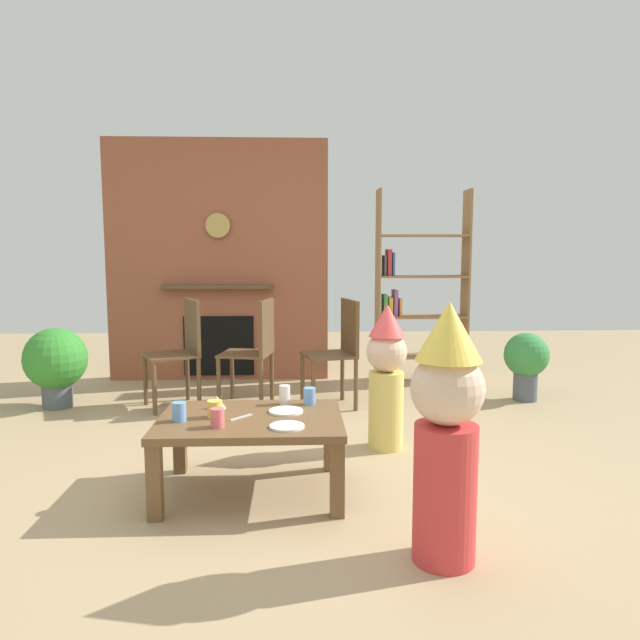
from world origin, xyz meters
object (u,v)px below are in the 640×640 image
at_px(coffee_table, 251,429).
at_px(paper_plate_rear, 286,411).
at_px(paper_cup_near_right, 179,412).
at_px(paper_cup_far_right, 215,409).
at_px(potted_plant_short, 56,361).
at_px(birthday_cake_slice, 217,402).
at_px(dining_chair_middle, 256,346).
at_px(child_with_cone_hat, 447,426).
at_px(bookshelf, 414,294).
at_px(paper_cup_far_left, 285,395).
at_px(potted_plant_tall, 526,360).
at_px(dining_chair_right, 339,346).
at_px(child_in_pink, 386,373).
at_px(dining_chair_left, 182,346).
at_px(paper_cup_center, 217,418).
at_px(paper_cup_near_left, 310,396).
at_px(paper_plate_front, 287,426).

bearing_deg(coffee_table, paper_plate_rear, 23.82).
height_order(coffee_table, paper_cup_near_right, paper_cup_near_right).
relative_size(paper_cup_far_right, potted_plant_short, 0.13).
height_order(paper_plate_rear, birthday_cake_slice, birthday_cake_slice).
height_order(paper_cup_near_right, dining_chair_middle, dining_chair_middle).
bearing_deg(child_with_cone_hat, bookshelf, -58.80).
bearing_deg(paper_cup_far_left, potted_plant_short, 141.19).
relative_size(paper_cup_near_right, potted_plant_tall, 0.17).
relative_size(paper_cup_far_right, dining_chair_right, 0.10).
xyz_separation_m(bookshelf, child_in_pink, (-0.59, -2.01, -0.37)).
distance_m(paper_cup_near_right, dining_chair_left, 1.90).
bearing_deg(bookshelf, potted_plant_short, -164.37).
distance_m(paper_plate_rear, child_with_cone_hat, 1.07).
distance_m(coffee_table, paper_cup_far_left, 0.33).
xyz_separation_m(dining_chair_middle, potted_plant_short, (-1.66, 0.01, -0.12)).
bearing_deg(child_with_cone_hat, dining_chair_right, -43.63).
bearing_deg(dining_chair_middle, dining_chair_right, -172.58).
distance_m(paper_cup_far_right, child_in_pink, 1.23).
bearing_deg(paper_cup_far_left, paper_plate_rear, -86.65).
height_order(paper_cup_center, dining_chair_right, dining_chair_right).
xyz_separation_m(paper_cup_center, dining_chair_left, (-0.56, 1.98, 0.04)).
bearing_deg(dining_chair_right, paper_cup_near_right, 48.61).
relative_size(bookshelf, dining_chair_right, 2.11).
bearing_deg(paper_cup_far_left, dining_chair_middle, 99.83).
bearing_deg(dining_chair_left, paper_plate_rear, 92.36).
height_order(paper_cup_far_right, child_in_pink, child_in_pink).
height_order(coffee_table, paper_cup_near_left, paper_cup_near_left).
bearing_deg(bookshelf, paper_plate_front, -112.94).
bearing_deg(dining_chair_right, birthday_cake_slice, 49.62).
xyz_separation_m(bookshelf, paper_cup_near_right, (-1.79, -2.76, -0.40)).
distance_m(paper_cup_center, paper_cup_far_left, 0.54).
distance_m(coffee_table, child_in_pink, 1.09).
relative_size(paper_cup_far_left, dining_chair_left, 0.12).
bearing_deg(paper_cup_far_right, potted_plant_tall, 37.44).
bearing_deg(paper_cup_far_left, child_in_pink, 33.03).
xyz_separation_m(bookshelf, coffee_table, (-1.42, -2.69, -0.52)).
distance_m(paper_cup_near_right, potted_plant_tall, 3.25).
xyz_separation_m(paper_plate_front, potted_plant_tall, (2.05, 2.06, -0.06)).
bearing_deg(potted_plant_tall, paper_plate_rear, -139.10).
relative_size(bookshelf, paper_plate_front, 10.78).
bearing_deg(dining_chair_middle, bookshelf, -137.76).
distance_m(paper_cup_far_right, dining_chair_right, 1.92).
relative_size(child_in_pink, dining_chair_left, 1.07).
xyz_separation_m(coffee_table, paper_cup_near_left, (0.32, 0.24, 0.11)).
height_order(paper_cup_far_left, birthday_cake_slice, paper_cup_far_left).
height_order(paper_plate_front, potted_plant_short, potted_plant_short).
bearing_deg(paper_cup_near_left, child_in_pink, 40.55).
bearing_deg(potted_plant_short, dining_chair_right, -1.44).
bearing_deg(paper_cup_far_right, coffee_table, -0.39).
bearing_deg(dining_chair_middle, coffee_table, 104.43).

